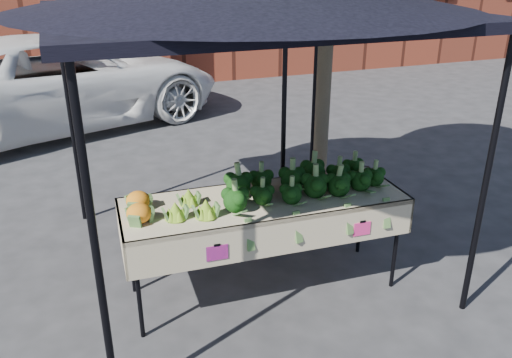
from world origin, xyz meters
name	(u,v)px	position (x,y,z in m)	size (l,w,h in m)	color
ground	(258,292)	(0.00, 0.00, 0.00)	(90.00, 90.00, 0.00)	#2B2B2D
table	(264,245)	(0.07, 0.04, 0.45)	(2.44, 0.93, 0.90)	beige
canopy	(245,126)	(0.10, 0.62, 1.37)	(3.16, 3.16, 2.74)	black
broccoli_heap	(302,178)	(0.43, 0.07, 1.03)	(1.53, 0.56, 0.25)	black
romanesco_cluster	(187,201)	(-0.59, 0.03, 1.00)	(0.42, 0.46, 0.19)	#8DAC22
cauliflower_pair	(138,205)	(-0.96, 0.11, 0.99)	(0.22, 0.42, 0.17)	orange
street_tree	(327,28)	(1.05, 0.90, 2.16)	(2.19, 2.19, 4.31)	#1E4C14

